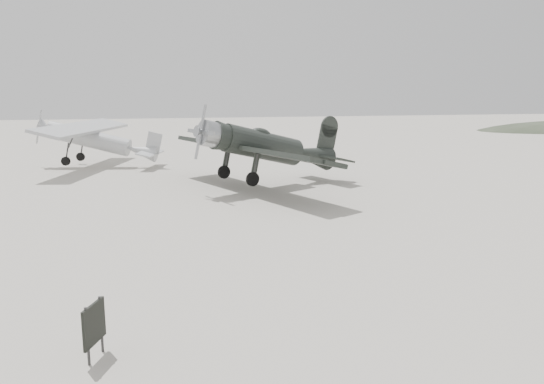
{
  "coord_description": "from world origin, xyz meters",
  "views": [
    {
      "loc": [
        -3.06,
        -17.82,
        5.09
      ],
      "look_at": [
        1.09,
        0.21,
        1.5
      ],
      "focal_mm": 35.0,
      "sensor_mm": 36.0,
      "label": 1
    }
  ],
  "objects": [
    {
      "name": "lowwing_monoplane",
      "position": [
        2.96,
        9.23,
        2.11
      ],
      "size": [
        9.2,
        12.14,
        3.99
      ],
      "rotation": [
        0.0,
        0.24,
        0.39
      ],
      "color": "black",
      "rests_on": "ground"
    },
    {
      "name": "sign_board",
      "position": [
        -4.25,
        -7.89,
        0.69
      ],
      "size": [
        0.36,
        0.75,
        1.15
      ],
      "rotation": [
        0.0,
        0.0,
        -0.4
      ],
      "color": "#333333",
      "rests_on": "ground"
    },
    {
      "name": "highwing_monoplane",
      "position": [
        -6.68,
        19.06,
        2.06
      ],
      "size": [
        8.34,
        11.6,
        3.3
      ],
      "rotation": [
        0.0,
        0.23,
        -0.29
      ],
      "color": "#AFB2B5",
      "rests_on": "ground"
    },
    {
      "name": "ground",
      "position": [
        0.0,
        0.0,
        0.0
      ],
      "size": [
        160.0,
        160.0,
        0.0
      ],
      "primitive_type": "plane",
      "color": "#A09A8E",
      "rests_on": "ground"
    }
  ]
}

